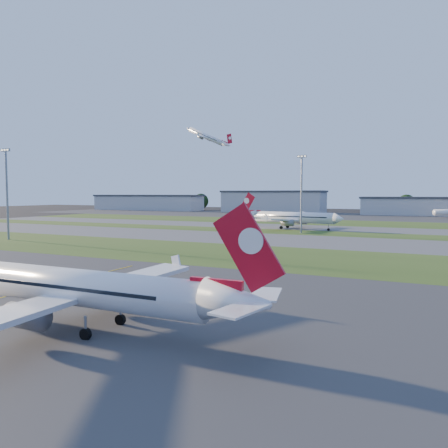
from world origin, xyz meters
The scene contains 18 objects.
grass_strip_a centered at (0.00, 52.00, 0.01)m, with size 300.00×34.00×0.01m, color #2C4818.
taxiway_a centered at (0.00, 85.00, 0.01)m, with size 300.00×32.00×0.01m, color #515154.
grass_strip_b centered at (0.00, 110.00, 0.01)m, with size 300.00×18.00×0.01m, color #2C4818.
taxiway_b centered at (0.00, 132.00, 0.01)m, with size 300.00×26.00×0.01m, color #515154.
grass_strip_c centered at (0.00, 165.00, 0.01)m, with size 300.00×40.00×0.01m, color #2C4818.
apron_far centered at (0.00, 225.00, 0.01)m, with size 400.00×80.00×0.01m, color #333335.
airliner_parked centered at (22.76, -1.81, 3.89)m, with size 35.48×30.13×11.08m.
airliner_taxiing centered at (7.57, 123.28, 4.26)m, with size 38.71×32.61×12.13m.
airliner_departing centered at (-79.68, 221.63, 50.37)m, with size 33.14×28.07×10.34m.
light_mast_west centered at (-55.00, 52.00, 14.81)m, with size 3.20×0.70×25.80m.
light_mast_centre centered at (15.00, 108.00, 14.81)m, with size 3.20×0.70×25.80m.
hangar_far_west centered at (-150.00, 255.00, 6.14)m, with size 91.80×23.00×12.20m.
hangar_west centered at (-45.00, 255.00, 7.64)m, with size 71.40×23.00×15.20m.
hangar_east centered at (55.00, 255.00, 5.64)m, with size 81.60×23.00×11.20m.
tree_far_west centered at (-190.00, 268.00, 6.49)m, with size 11.00×11.00×12.00m.
tree_west centered at (-110.00, 270.00, 7.14)m, with size 12.10×12.10×13.20m.
tree_mid_west centered at (-20.00, 266.00, 5.84)m, with size 9.90×9.90×10.80m.
tree_mid_east centered at (40.00, 269.00, 6.81)m, with size 11.55×11.55×12.60m.
Camera 1 is at (53.49, -33.75, 13.17)m, focal length 35.00 mm.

